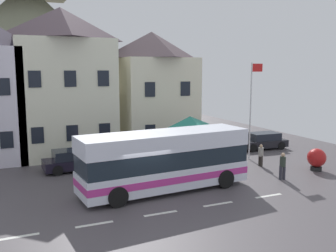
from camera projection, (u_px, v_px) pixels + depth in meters
name	position (u px, v px, depth m)	size (l,w,h in m)	color
ground_plane	(143.00, 198.00, 19.20)	(40.00, 60.00, 0.07)	#4E484C
townhouse_01	(63.00, 82.00, 28.85)	(6.86, 6.88, 10.99)	#E9E7CA
townhouse_02	(152.00, 90.00, 31.77)	(5.86, 6.72, 9.48)	#ECE6C5
hilltop_castle	(29.00, 49.00, 49.37)	(36.54, 36.54, 23.80)	#6E7058
transit_bus	(165.00, 161.00, 20.11)	(9.38, 3.21, 3.17)	white
bus_shelter	(190.00, 125.00, 24.46)	(3.60, 3.60, 3.44)	#473D33
parked_car_01	(262.00, 141.00, 30.89)	(4.10, 2.02, 1.32)	black
parked_car_02	(168.00, 150.00, 27.59)	(4.17, 2.16, 1.29)	navy
parked_car_03	(76.00, 160.00, 24.36)	(4.33, 2.00, 1.36)	black
pedestrian_00	(283.00, 165.00, 22.19)	(0.39, 0.34, 1.61)	#2D2D38
pedestrian_01	(261.00, 154.00, 25.30)	(0.34, 0.37, 1.48)	#38332D
pedestrian_02	(234.00, 158.00, 24.19)	(0.34, 0.29, 1.58)	#38332D
public_bench	(150.00, 159.00, 25.44)	(1.69, 0.48, 0.87)	brown
flagpole	(252.00, 104.00, 26.87)	(0.95, 0.10, 6.89)	silver
harbour_buoy	(317.00, 158.00, 24.21)	(1.18, 1.18, 1.43)	black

